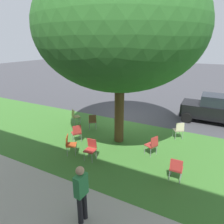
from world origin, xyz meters
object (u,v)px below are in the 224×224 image
object	(u,v)px
pedestrian_0	(81,192)
chair_2	(77,132)
chair_5	(70,143)
chair_3	(92,121)
chair_4	(75,116)
chair_7	(152,144)
chair_1	(179,129)
street_tree	(120,29)
chair_0	(91,148)
parked_car	(215,109)
chair_6	(176,168)

from	to	relation	value
pedestrian_0	chair_2	bearing A→B (deg)	-51.42
chair_5	chair_3	bearing A→B (deg)	-78.83
chair_2	chair_4	xyz separation A→B (m)	(1.42, -1.75, 0.00)
chair_3	pedestrian_0	size ratio (longest dim) A/B	0.52
chair_4	chair_7	xyz separation A→B (m)	(-4.97, 1.27, 0.00)
chair_3	chair_5	world-z (taller)	same
chair_1	chair_3	world-z (taller)	same
street_tree	chair_4	size ratio (longest dim) A/B	8.59
chair_2	chair_3	xyz separation A→B (m)	(0.10, -1.55, 0.00)
chair_4	chair_5	size ratio (longest dim) A/B	1.00
chair_0	chair_2	xyz separation A→B (m)	(1.42, -0.96, 0.00)
chair_7	pedestrian_0	xyz separation A→B (m)	(0.72, 4.02, 0.41)
chair_0	chair_4	distance (m)	3.92
chair_7	parked_car	xyz separation A→B (m)	(-2.26, -5.32, 0.32)
chair_4	chair_6	size ratio (longest dim) A/B	1.00
parked_car	chair_7	bearing A→B (deg)	66.99
chair_7	street_tree	bearing A→B (deg)	-17.05
chair_5	chair_6	distance (m)	4.32
street_tree	chair_3	size ratio (longest dim) A/B	8.59
chair_1	chair_6	world-z (taller)	same
chair_3	chair_5	xyz separation A→B (m)	(-0.51, 2.59, 0.00)
chair_2	parked_car	xyz separation A→B (m)	(-5.81, -5.80, 0.32)
chair_0	chair_2	world-z (taller)	same
chair_6	chair_1	bearing A→B (deg)	-82.31
chair_7	pedestrian_0	distance (m)	4.10
street_tree	chair_3	xyz separation A→B (m)	(1.84, -0.52, -4.51)
chair_2	chair_4	bearing A→B (deg)	-50.81
pedestrian_0	chair_1	bearing A→B (deg)	-103.42
chair_2	parked_car	size ratio (longest dim) A/B	0.24
street_tree	chair_0	xyz separation A→B (m)	(0.32, 1.98, -4.51)
chair_0	chair_5	world-z (taller)	same
chair_5	chair_7	distance (m)	3.48
chair_0	chair_3	distance (m)	2.93
chair_2	chair_7	bearing A→B (deg)	-172.34
street_tree	chair_6	world-z (taller)	street_tree
chair_2	chair_6	xyz separation A→B (m)	(-4.72, 0.76, 0.00)
pedestrian_0	chair_7	bearing A→B (deg)	-100.13
chair_1	chair_4	size ratio (longest dim) A/B	1.00
chair_5	street_tree	bearing A→B (deg)	-122.82
chair_6	chair_0	bearing A→B (deg)	3.40
chair_1	chair_6	distance (m)	3.33
chair_5	chair_4	bearing A→B (deg)	-56.56
parked_car	chair_1	bearing A→B (deg)	64.89
chair_6	street_tree	bearing A→B (deg)	-30.96
chair_2	chair_3	bearing A→B (deg)	-86.36
chair_0	chair_7	distance (m)	2.56
chair_1	chair_4	xyz separation A→B (m)	(5.70, 0.79, 0.00)
chair_5	chair_7	xyz separation A→B (m)	(-3.13, -1.51, 0.00)
chair_5	parked_car	distance (m)	8.71
street_tree	chair_4	world-z (taller)	street_tree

